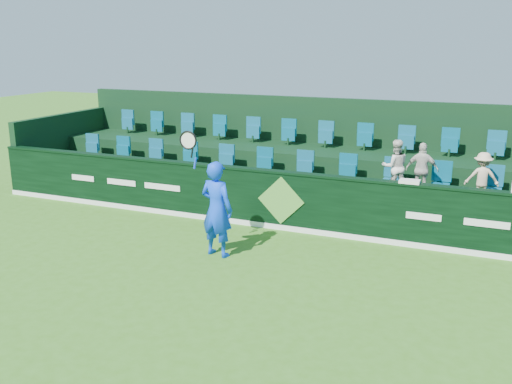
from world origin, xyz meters
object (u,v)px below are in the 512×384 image
at_px(spectator_middle, 422,170).
at_px(spectator_right, 482,177).
at_px(spectator_left, 395,167).
at_px(tennis_player, 216,208).
at_px(towel, 410,181).

bearing_deg(spectator_middle, spectator_right, 178.59).
xyz_separation_m(spectator_left, spectator_middle, (0.59, 0.00, -0.02)).
bearing_deg(tennis_player, towel, 31.09).
distance_m(spectator_middle, towel, 1.13).
distance_m(spectator_right, towel, 1.76).
bearing_deg(spectator_left, towel, 89.82).
relative_size(spectator_middle, towel, 2.94).
xyz_separation_m(tennis_player, spectator_left, (2.91, 3.17, 0.44)).
bearing_deg(towel, tennis_player, -148.91).
height_order(spectator_left, spectator_right, spectator_left).
height_order(tennis_player, spectator_middle, tennis_player).
bearing_deg(towel, spectator_left, 113.44).
bearing_deg(spectator_right, tennis_player, 26.40).
xyz_separation_m(spectator_middle, spectator_right, (1.25, 0.00, -0.06)).
height_order(spectator_left, towel, spectator_left).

